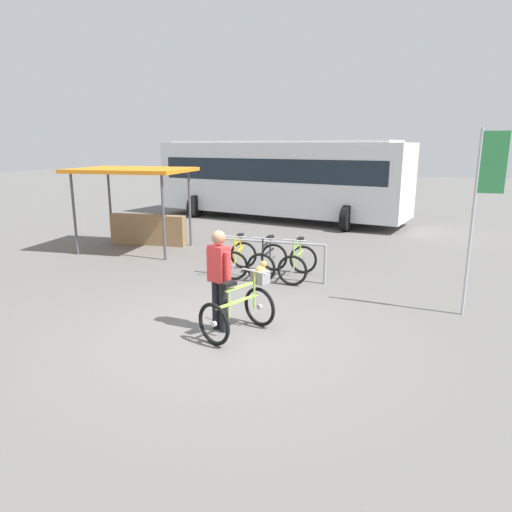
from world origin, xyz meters
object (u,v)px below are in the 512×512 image
(racked_bike_yellow, at_px, (239,259))
(person_with_featured_bike, at_px, (219,276))
(featured_bicycle, at_px, (243,304))
(bus_distant, at_px, (280,176))
(racked_bike_black, at_px, (268,261))
(banner_flag, at_px, (485,188))
(market_stall, at_px, (140,200))
(racked_bike_lime, at_px, (298,263))

(racked_bike_yellow, height_order, person_with_featured_bike, person_with_featured_bike)
(featured_bicycle, bearing_deg, bus_distant, 103.30)
(racked_bike_black, height_order, banner_flag, banner_flag)
(banner_flag, bearing_deg, market_stall, 161.01)
(featured_bicycle, xyz_separation_m, market_stall, (-5.01, 4.95, 0.91))
(racked_bike_black, relative_size, banner_flag, 0.34)
(racked_bike_lime, bearing_deg, racked_bike_yellow, -178.60)
(racked_bike_yellow, bearing_deg, banner_flag, -13.74)
(racked_bike_black, height_order, person_with_featured_bike, person_with_featured_bike)
(racked_bike_yellow, bearing_deg, racked_bike_lime, 1.40)
(racked_bike_yellow, bearing_deg, featured_bicycle, -67.80)
(racked_bike_lime, height_order, bus_distant, bus_distant)
(racked_bike_yellow, bearing_deg, bus_distant, 99.59)
(featured_bicycle, bearing_deg, racked_bike_black, 100.66)
(featured_bicycle, distance_m, bus_distant, 11.71)
(featured_bicycle, bearing_deg, racked_bike_lime, 88.32)
(racked_bike_lime, bearing_deg, racked_bike_black, -178.60)
(racked_bike_yellow, relative_size, featured_bicycle, 0.93)
(racked_bike_yellow, height_order, featured_bicycle, featured_bicycle)
(bus_distant, xyz_separation_m, market_stall, (-2.33, -6.38, -0.35))
(racked_bike_yellow, height_order, racked_bike_black, same)
(racked_bike_black, xyz_separation_m, racked_bike_lime, (0.70, 0.02, 0.00))
(market_stall, distance_m, banner_flag, 9.07)
(featured_bicycle, distance_m, banner_flag, 4.42)
(racked_bike_black, xyz_separation_m, bus_distant, (-2.07, 8.12, 1.37))
(bus_distant, relative_size, market_stall, 3.13)
(racked_bike_black, bearing_deg, banner_flag, -16.18)
(racked_bike_yellow, bearing_deg, racked_bike_black, 1.40)
(racked_bike_yellow, height_order, market_stall, market_stall)
(featured_bicycle, xyz_separation_m, person_with_featured_bike, (-0.39, -0.02, 0.42))
(racked_bike_yellow, distance_m, person_with_featured_bike, 3.39)
(racked_bike_yellow, xyz_separation_m, racked_bike_lime, (1.40, 0.03, 0.00))
(person_with_featured_bike, xyz_separation_m, bus_distant, (-2.29, 11.35, 0.83))
(featured_bicycle, bearing_deg, racked_bike_yellow, 112.20)
(racked_bike_black, bearing_deg, bus_distant, 104.33)
(person_with_featured_bike, bearing_deg, racked_bike_lime, 81.50)
(featured_bicycle, bearing_deg, banner_flag, 29.77)
(racked_bike_lime, distance_m, banner_flag, 4.09)
(racked_bike_lime, bearing_deg, market_stall, 161.37)
(person_with_featured_bike, relative_size, banner_flag, 0.51)
(person_with_featured_bike, xyz_separation_m, market_stall, (-4.62, 4.98, 0.49))
(featured_bicycle, height_order, bus_distant, bus_distant)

